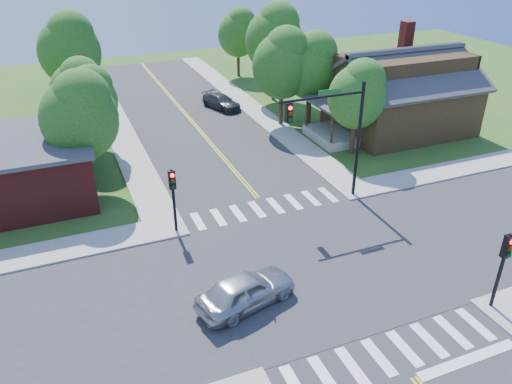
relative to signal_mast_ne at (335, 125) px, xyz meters
name	(u,v)px	position (x,y,z in m)	size (l,w,h in m)	color
ground	(316,266)	(-3.91, -5.59, -4.85)	(100.00, 100.00, 0.00)	#315A1C
road_ns	(316,265)	(-3.91, -5.59, -4.83)	(10.00, 90.00, 0.04)	#2D2D30
road_ew	(316,265)	(-3.91, -5.59, -4.83)	(90.00, 10.00, 0.04)	#2D2D30
intersection_patch	(316,266)	(-3.91, -5.59, -4.85)	(10.20, 10.20, 0.06)	#2D2D30
sidewalk_ne	(391,121)	(11.90, 10.23, -4.78)	(40.00, 40.00, 0.14)	#9E9B93
crosswalk_north	(266,207)	(-3.91, 0.61, -4.80)	(8.85, 2.00, 0.01)	white
crosswalk_south	(392,353)	(-3.91, -11.79, -4.80)	(8.85, 2.00, 0.01)	white
centerline	(316,265)	(-3.91, -5.59, -4.80)	(0.30, 90.00, 0.01)	yellow
stop_bar	(468,360)	(-1.41, -13.19, -4.85)	(4.60, 0.45, 0.09)	white
signal_mast_ne	(335,125)	(0.00, 0.00, 0.00)	(5.30, 0.42, 7.20)	black
signal_pole_se	(504,258)	(1.69, -11.21, -2.19)	(0.34, 0.42, 3.80)	black
signal_pole_nw	(173,189)	(-9.51, -0.01, -2.19)	(0.34, 0.42, 3.80)	black
house_ne	(401,90)	(11.19, 8.65, -1.52)	(13.05, 8.80, 7.11)	#362313
building_nw	(2,171)	(-18.11, 7.61, -2.97)	(10.40, 8.40, 3.73)	maroon
tree_e_a	(359,93)	(5.25, 5.70, -0.28)	(4.11, 3.90, 6.98)	#382314
tree_e_b	(313,64)	(5.21, 12.48, 0.21)	(4.54, 4.31, 7.72)	#382314
tree_e_c	(275,36)	(5.24, 19.92, 1.10)	(5.35, 5.08, 9.09)	#382314
tree_e_d	(239,31)	(5.20, 29.37, 0.01)	(4.36, 4.14, 7.42)	#382314
tree_w_a	(80,113)	(-13.17, 6.90, 0.24)	(4.57, 4.34, 7.77)	#382314
tree_w_b	(79,89)	(-12.68, 14.34, -0.37)	(4.03, 3.83, 6.85)	#382314
tree_w_c	(70,47)	(-12.51, 22.74, 0.96)	(5.21, 4.95, 8.87)	#382314
tree_w_d	(62,51)	(-12.99, 30.90, -0.94)	(3.51, 3.34, 5.97)	#382314
tree_house	(283,62)	(2.89, 13.12, 0.49)	(4.79, 4.55, 8.15)	#382314
tree_bldg	(90,97)	(-12.17, 12.41, -0.49)	(3.92, 3.73, 6.67)	#382314
car_silver	(246,291)	(-8.14, -6.96, -4.07)	(4.88, 2.93, 1.55)	#B2B5B9
car_dgrey	(221,102)	(-0.41, 19.15, -4.22)	(3.07, 4.66, 1.26)	#34363A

